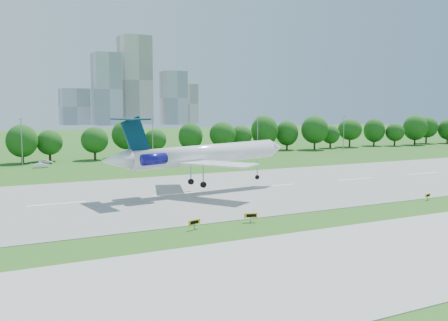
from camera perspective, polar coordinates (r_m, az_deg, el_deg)
ground at (r=64.78m, az=2.89°, el=-7.28°), size 600.00×600.00×0.00m
runway at (r=86.92m, az=-5.34°, el=-3.85°), size 400.00×45.00×0.08m
taxiway at (r=50.51m, az=13.29°, el=-11.25°), size 400.00×23.00×0.08m
tree_line at (r=150.25m, az=-14.82°, el=2.49°), size 288.40×8.40×10.40m
light_poles at (r=139.96m, az=-14.96°, el=2.31°), size 175.90×0.25×12.19m
skyline at (r=464.58m, az=-10.54°, el=7.84°), size 127.00×52.00×80.00m
airliner at (r=87.22m, az=-3.07°, el=0.73°), size 36.64×26.52×12.42m
taxi_sign_left at (r=61.83m, az=-3.40°, el=-7.06°), size 1.74×0.75×1.24m
taxi_sign_centre at (r=65.60m, az=3.07°, el=-6.31°), size 1.73×0.69×1.23m
taxi_sign_right at (r=87.64m, az=22.27°, el=-3.70°), size 1.49×0.60×1.06m
service_vehicle_a at (r=132.89m, az=-20.18°, el=-0.53°), size 3.69×1.33×1.21m
service_vehicle_b at (r=141.47m, az=-19.69°, el=-0.13°), size 3.94×2.57×1.25m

